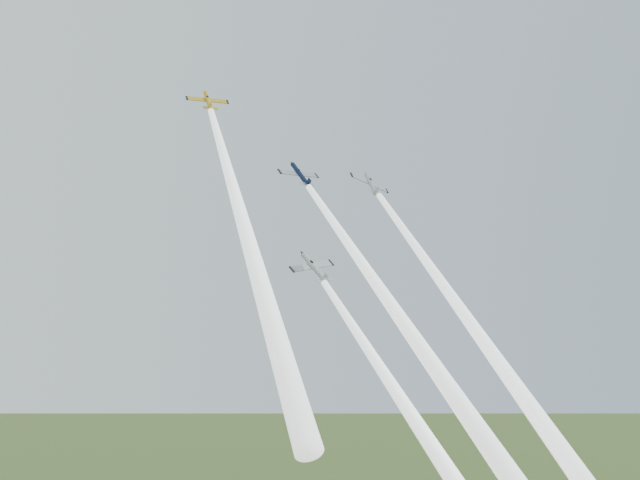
{
  "coord_description": "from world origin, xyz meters",
  "views": [
    {
      "loc": [
        -55.14,
        -110.08,
        75.45
      ],
      "look_at": [
        0.0,
        -6.0,
        92.0
      ],
      "focal_mm": 45.0,
      "sensor_mm": 36.0,
      "label": 1
    }
  ],
  "objects_px": {
    "plane_yellow": "(208,101)",
    "plane_silver_right": "(371,184)",
    "plane_navy": "(300,175)",
    "plane_silver_low": "(314,267)"
  },
  "relations": [
    {
      "from": "plane_navy",
      "to": "plane_silver_right",
      "type": "relative_size",
      "value": 0.95
    },
    {
      "from": "plane_navy",
      "to": "plane_silver_low",
      "type": "xyz_separation_m",
      "value": [
        -1.12,
        -6.87,
        -15.06
      ]
    },
    {
      "from": "plane_silver_right",
      "to": "plane_yellow",
      "type": "bearing_deg",
      "value": 167.27
    },
    {
      "from": "plane_silver_right",
      "to": "plane_silver_low",
      "type": "height_order",
      "value": "plane_silver_right"
    },
    {
      "from": "plane_yellow",
      "to": "plane_navy",
      "type": "height_order",
      "value": "plane_yellow"
    },
    {
      "from": "plane_silver_low",
      "to": "plane_navy",
      "type": "bearing_deg",
      "value": 70.7
    },
    {
      "from": "plane_navy",
      "to": "plane_silver_right",
      "type": "bearing_deg",
      "value": -2.42
    },
    {
      "from": "plane_silver_right",
      "to": "plane_silver_low",
      "type": "distance_m",
      "value": 22.72
    },
    {
      "from": "plane_yellow",
      "to": "plane_silver_low",
      "type": "relative_size",
      "value": 0.89
    },
    {
      "from": "plane_yellow",
      "to": "plane_silver_right",
      "type": "height_order",
      "value": "plane_yellow"
    }
  ]
}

